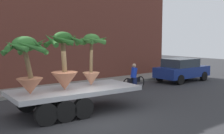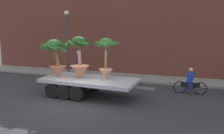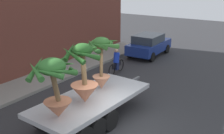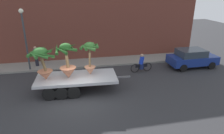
{
  "view_description": "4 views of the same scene",
  "coord_description": "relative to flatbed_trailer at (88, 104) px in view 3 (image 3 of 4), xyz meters",
  "views": [
    {
      "loc": [
        -5.45,
        -8.56,
        3.05
      ],
      "look_at": [
        2.34,
        1.52,
        1.66
      ],
      "focal_mm": 44.28,
      "sensor_mm": 36.0,
      "label": 1
    },
    {
      "loc": [
        5.19,
        -9.79,
        3.7
      ],
      "look_at": [
        1.14,
        2.04,
        1.53
      ],
      "focal_mm": 36.04,
      "sensor_mm": 36.0,
      "label": 2
    },
    {
      "loc": [
        -7.64,
        -5.01,
        5.46
      ],
      "look_at": [
        3.03,
        2.1,
        1.25
      ],
      "focal_mm": 43.87,
      "sensor_mm": 36.0,
      "label": 3
    },
    {
      "loc": [
        -0.01,
        -11.05,
        6.31
      ],
      "look_at": [
        2.56,
        1.47,
        1.33
      ],
      "focal_mm": 32.14,
      "sensor_mm": 36.0,
      "label": 4
    }
  ],
  "objects": [
    {
      "name": "potted_palm_front",
      "position": [
        -0.27,
        -0.09,
        1.24
      ],
      "size": [
        1.49,
        1.53,
        2.28
      ],
      "color": "#C17251",
      "rests_on": "flatbed_trailer"
    },
    {
      "name": "cyclist",
      "position": [
        5.5,
        2.2,
        -0.08
      ],
      "size": [
        1.84,
        0.37,
        1.54
      ],
      "color": "black",
      "rests_on": "ground"
    },
    {
      "name": "potted_palm_middle",
      "position": [
        1.19,
        0.17,
        1.51
      ],
      "size": [
        1.32,
        1.39,
        2.21
      ],
      "color": "tan",
      "rests_on": "flatbed_trailer"
    },
    {
      "name": "ground_plane",
      "position": [
        0.13,
        -1.14,
        -0.75
      ],
      "size": [
        60.0,
        60.0,
        0.0
      ],
      "primitive_type": "plane",
      "color": "#2D2D30"
    },
    {
      "name": "potted_palm_rear",
      "position": [
        -1.72,
        -0.08,
        1.4
      ],
      "size": [
        1.73,
        1.8,
        2.1
      ],
      "color": "#C17251",
      "rests_on": "flatbed_trailer"
    },
    {
      "name": "parked_car",
      "position": [
        10.08,
        2.35,
        0.07
      ],
      "size": [
        4.08,
        1.98,
        1.58
      ],
      "color": "navy",
      "rests_on": "ground"
    },
    {
      "name": "flatbed_trailer",
      "position": [
        0.0,
        0.0,
        0.0
      ],
      "size": [
        6.25,
        2.54,
        0.98
      ],
      "color": "#B7BABF",
      "rests_on": "ground"
    },
    {
      "name": "sidewalk",
      "position": [
        0.13,
        4.96,
        -0.68
      ],
      "size": [
        24.0,
        2.2,
        0.15
      ],
      "primitive_type": "cube",
      "color": "gray",
      "rests_on": "ground"
    }
  ]
}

